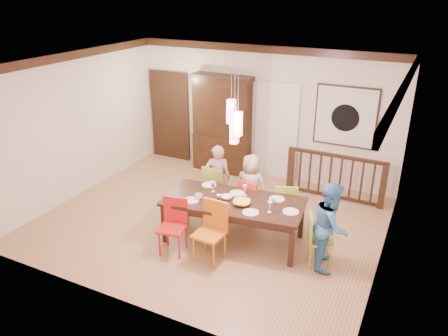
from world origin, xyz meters
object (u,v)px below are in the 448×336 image
at_px(person_end_right, 331,226).
at_px(person_far_left, 218,179).
at_px(chair_far_left, 217,185).
at_px(dining_table, 234,204).
at_px(chair_end_right, 321,236).
at_px(china_hutch, 222,124).
at_px(balustrade, 335,176).
at_px(person_far_mid, 251,187).

bearing_deg(person_end_right, person_far_left, 59.00).
bearing_deg(person_far_left, chair_far_left, 33.48).
xyz_separation_m(dining_table, chair_far_left, (-0.72, 0.81, -0.13)).
height_order(chair_end_right, china_hutch, china_hutch).
relative_size(balustrade, person_far_left, 1.48).
bearing_deg(china_hutch, person_far_left, -65.82).
xyz_separation_m(person_far_left, person_far_mid, (0.66, 0.05, -0.05)).
bearing_deg(chair_end_right, china_hutch, 29.56).
xyz_separation_m(person_far_mid, person_end_right, (1.69, -0.89, 0.08)).
relative_size(chair_far_left, person_far_mid, 0.77).
distance_m(person_far_left, person_far_mid, 0.66).
bearing_deg(balustrade, person_far_mid, -129.88).
bearing_deg(balustrade, dining_table, -116.26).
bearing_deg(person_far_mid, china_hutch, -52.26).
bearing_deg(china_hutch, dining_table, -59.85).
distance_m(balustrade, person_far_left, 2.43).
xyz_separation_m(chair_far_left, person_far_left, (0.00, 0.01, 0.13)).
distance_m(china_hutch, person_end_right, 4.19).
bearing_deg(person_far_mid, dining_table, 92.37).
height_order(china_hutch, person_far_left, china_hutch).
bearing_deg(chair_end_right, person_end_right, -105.21).
height_order(dining_table, chair_end_right, chair_end_right).
xyz_separation_m(dining_table, balustrade, (1.17, 2.33, -0.17)).
xyz_separation_m(person_far_left, person_end_right, (2.35, -0.83, 0.03)).
distance_m(chair_end_right, person_far_left, 2.38).
relative_size(chair_far_left, balustrade, 0.48).
bearing_deg(dining_table, person_far_left, 124.24).
bearing_deg(person_end_right, dining_table, 77.98).
bearing_deg(dining_table, person_far_mid, 87.08).
bearing_deg(balustrade, person_end_right, -78.52).
relative_size(chair_far_left, person_far_left, 0.71).
relative_size(chair_far_left, person_end_right, 0.68).
height_order(chair_end_right, person_far_mid, person_far_mid).
bearing_deg(china_hutch, person_far_mid, -50.43).
bearing_deg(person_far_mid, balustrade, -132.22).
relative_size(dining_table, china_hutch, 1.09).
xyz_separation_m(chair_far_left, balustrade, (1.90, 1.51, -0.04)).
bearing_deg(dining_table, china_hutch, 113.03).
height_order(balustrade, person_far_left, person_far_left).
relative_size(person_far_mid, person_end_right, 0.89).
xyz_separation_m(dining_table, person_far_left, (-0.72, 0.82, -0.00)).
bearing_deg(chair_end_right, dining_table, 70.08).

